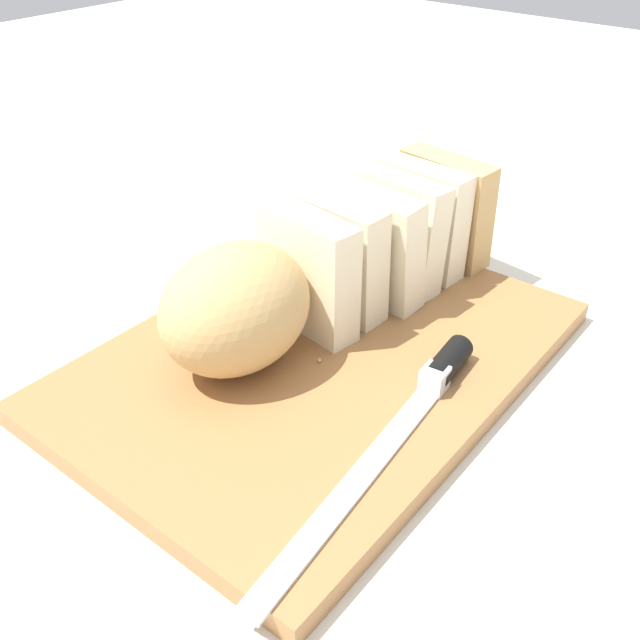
% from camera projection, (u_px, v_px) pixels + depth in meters
% --- Properties ---
extents(ground_plane, '(3.00, 3.00, 0.00)m').
position_uv_depth(ground_plane, '(320.00, 367.00, 0.61)').
color(ground_plane, silver).
extents(cutting_board, '(0.42, 0.31, 0.02)m').
position_uv_depth(cutting_board, '(320.00, 359.00, 0.61)').
color(cutting_board, '#9E6B3D').
rests_on(cutting_board, ground_plane).
extents(bread_loaf, '(0.35, 0.14, 0.11)m').
position_uv_depth(bread_loaf, '(327.00, 264.00, 0.62)').
color(bread_loaf, tan).
rests_on(bread_loaf, cutting_board).
extents(bread_knife, '(0.29, 0.05, 0.02)m').
position_uv_depth(bread_knife, '(422.00, 395.00, 0.54)').
color(bread_knife, silver).
rests_on(bread_knife, cutting_board).
extents(crumb_near_knife, '(0.00, 0.00, 0.00)m').
position_uv_depth(crumb_near_knife, '(319.00, 360.00, 0.59)').
color(crumb_near_knife, tan).
rests_on(crumb_near_knife, cutting_board).
extents(crumb_near_loaf, '(0.00, 0.00, 0.00)m').
position_uv_depth(crumb_near_loaf, '(301.00, 305.00, 0.66)').
color(crumb_near_loaf, tan).
rests_on(crumb_near_loaf, cutting_board).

